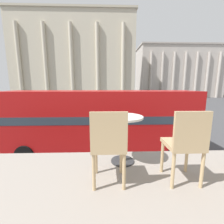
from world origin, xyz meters
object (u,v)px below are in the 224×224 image
object	(u,v)px
double_decker_bus	(102,119)
plaza_building_left	(77,60)
plaza_building_right	(177,72)
cafe_dining_table	(123,129)
traffic_light_near	(105,108)
pedestrian_blue	(121,105)
cafe_chair_1	(185,143)
pedestrian_olive	(127,117)
traffic_light_far	(129,97)
cafe_chair_0	(109,144)
traffic_light_mid	(80,102)

from	to	relation	value
double_decker_bus	plaza_building_left	size ratio (longest dim) A/B	0.35
double_decker_bus	plaza_building_right	xyz separation A→B (m)	(27.99, 50.86, 7.30)
cafe_dining_table	traffic_light_near	distance (m)	10.94
plaza_building_right	pedestrian_blue	distance (m)	43.59
double_decker_bus	cafe_chair_1	world-z (taller)	cafe_chair_1
double_decker_bus	pedestrian_blue	xyz separation A→B (m)	(2.79, 16.33, -1.20)
plaza_building_left	pedestrian_blue	xyz separation A→B (m)	(11.06, -19.44, -10.41)
plaza_building_right	pedestrian_olive	size ratio (longest dim) A/B	17.85
plaza_building_left	cafe_dining_table	bearing A→B (deg)	-78.35
pedestrian_blue	pedestrian_olive	world-z (taller)	pedestrian_blue
cafe_chair_1	traffic_light_near	bearing A→B (deg)	92.91
double_decker_bus	traffic_light_far	xyz separation A→B (m)	(4.40, 18.62, -0.04)
plaza_building_left	plaza_building_right	distance (m)	39.33
cafe_chair_0	traffic_light_far	world-z (taller)	cafe_chair_0
traffic_light_near	pedestrian_olive	distance (m)	3.75
cafe_dining_table	plaza_building_right	world-z (taller)	plaza_building_right
plaza_building_left	traffic_light_far	bearing A→B (deg)	-53.52
double_decker_bus	plaza_building_right	bearing A→B (deg)	55.97
double_decker_bus	cafe_chair_0	distance (m)	7.62
plaza_building_right	traffic_light_far	distance (m)	40.61
cafe_chair_1	pedestrian_blue	bearing A→B (deg)	83.59
cafe_dining_table	traffic_light_far	xyz separation A→B (m)	(3.87, 25.57, -1.43)
plaza_building_left	traffic_light_mid	distance (m)	28.03
plaza_building_right	traffic_light_near	world-z (taller)	plaza_building_right
double_decker_bus	pedestrian_blue	distance (m)	16.61
traffic_light_near	traffic_light_far	distance (m)	15.32
plaza_building_left	cafe_chair_1	bearing A→B (deg)	-77.63
cafe_dining_table	pedestrian_blue	bearing A→B (deg)	84.47
double_decker_bus	pedestrian_blue	bearing A→B (deg)	75.10
pedestrian_blue	pedestrian_olive	xyz separation A→B (m)	(-0.35, -9.80, -0.02)
cafe_chair_1	traffic_light_mid	xyz separation A→B (m)	(-4.29, 17.26, -1.29)
plaza_building_left	double_decker_bus	bearing A→B (deg)	-76.98
traffic_light_near	traffic_light_mid	world-z (taller)	traffic_light_near
cafe_dining_table	cafe_chair_0	world-z (taller)	cafe_chair_0
traffic_light_far	traffic_light_near	bearing A→B (deg)	-106.26
cafe_chair_1	traffic_light_mid	world-z (taller)	cafe_chair_1
cafe_dining_table	traffic_light_near	bearing A→B (deg)	92.24
traffic_light_mid	pedestrian_olive	bearing A→B (deg)	-30.49
cafe_chair_1	traffic_light_near	size ratio (longest dim) A/B	0.25
plaza_building_left	plaza_building_right	size ratio (longest dim) A/B	1.03
traffic_light_mid	traffic_light_near	bearing A→B (deg)	-61.48
cafe_chair_0	traffic_light_far	size ratio (longest dim) A/B	0.27
cafe_chair_0	traffic_light_mid	distance (m)	17.64
traffic_light_mid	traffic_light_far	world-z (taller)	traffic_light_mid
cafe_chair_0	plaza_building_left	xyz separation A→B (m)	(-8.59, 43.25, 7.83)
cafe_chair_0	cafe_chair_1	world-z (taller)	same
pedestrian_blue	pedestrian_olive	bearing A→B (deg)	104.93
plaza_building_right	traffic_light_far	size ratio (longest dim) A/B	9.36
traffic_light_far	plaza_building_right	bearing A→B (deg)	53.80
plaza_building_left	traffic_light_far	distance (m)	23.23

